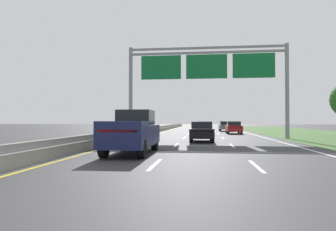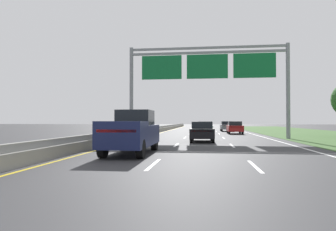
# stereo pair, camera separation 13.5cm
# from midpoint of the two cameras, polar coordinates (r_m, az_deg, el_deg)

# --- Properties ---
(ground_plane) EXTENTS (220.00, 220.00, 0.00)m
(ground_plane) POSITION_cam_midpoint_polar(r_m,az_deg,el_deg) (35.60, 6.66, -3.66)
(ground_plane) COLOR #333335
(lane_striping) EXTENTS (11.96, 106.00, 0.01)m
(lane_striping) POSITION_cam_midpoint_polar(r_m,az_deg,el_deg) (35.14, 6.66, -3.69)
(lane_striping) COLOR white
(lane_striping) RESTS_ON ground
(grass_verge_right) EXTENTS (14.00, 110.00, 0.02)m
(grass_verge_right) POSITION_cam_midpoint_polar(r_m,az_deg,el_deg) (38.24, 28.09, -3.35)
(grass_verge_right) COLOR #3D602D
(grass_verge_right) RESTS_ON ground
(median_barrier_concrete) EXTENTS (0.60, 110.00, 0.85)m
(median_barrier_concrete) POSITION_cam_midpoint_polar(r_m,az_deg,el_deg) (36.20, -3.86, -3.06)
(median_barrier_concrete) COLOR gray
(median_barrier_concrete) RESTS_ON ground
(overhead_sign_gantry) EXTENTS (15.06, 0.42, 8.80)m
(overhead_sign_gantry) POSITION_cam_midpoint_polar(r_m,az_deg,el_deg) (28.69, 7.24, 8.33)
(overhead_sign_gantry) COLOR gray
(overhead_sign_gantry) RESTS_ON ground
(pickup_truck_navy) EXTENTS (2.04, 5.41, 2.20)m
(pickup_truck_navy) POSITION_cam_midpoint_polar(r_m,az_deg,el_deg) (15.01, -7.06, -3.16)
(pickup_truck_navy) COLOR #161E47
(pickup_truck_navy) RESTS_ON ground
(car_black_centre_lane_sedan) EXTENTS (1.87, 4.42, 1.57)m
(car_black_centre_lane_sedan) POSITION_cam_midpoint_polar(r_m,az_deg,el_deg) (23.66, 6.29, -3.01)
(car_black_centre_lane_sedan) COLOR black
(car_black_centre_lane_sedan) RESTS_ON ground
(car_grey_right_lane_sedan) EXTENTS (1.85, 4.41, 1.57)m
(car_grey_right_lane_sedan) POSITION_cam_midpoint_polar(r_m,az_deg,el_deg) (47.88, 10.79, -2.00)
(car_grey_right_lane_sedan) COLOR slate
(car_grey_right_lane_sedan) RESTS_ON ground
(car_silver_centre_lane_sedan) EXTENTS (1.82, 4.40, 1.57)m
(car_silver_centre_lane_sedan) POSITION_cam_midpoint_polar(r_m,az_deg,el_deg) (35.60, 6.83, -2.34)
(car_silver_centre_lane_sedan) COLOR #B2B5BA
(car_silver_centre_lane_sedan) RESTS_ON ground
(car_red_right_lane_sedan) EXTENTS (1.86, 4.42, 1.57)m
(car_red_right_lane_sedan) POSITION_cam_midpoint_polar(r_m,az_deg,el_deg) (38.77, 12.34, -2.22)
(car_red_right_lane_sedan) COLOR maroon
(car_red_right_lane_sedan) RESTS_ON ground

